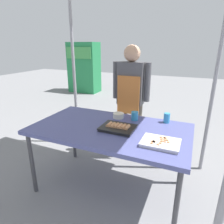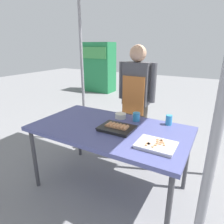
{
  "view_description": "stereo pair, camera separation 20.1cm",
  "coord_description": "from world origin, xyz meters",
  "px_view_note": "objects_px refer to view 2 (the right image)",
  "views": [
    {
      "loc": [
        0.76,
        -1.69,
        1.55
      ],
      "look_at": [
        0.0,
        0.05,
        0.9
      ],
      "focal_mm": 31.32,
      "sensor_mm": 36.0,
      "label": 1
    },
    {
      "loc": [
        0.94,
        -1.6,
        1.55
      ],
      "look_at": [
        0.0,
        0.05,
        0.9
      ],
      "focal_mm": 31.32,
      "sensor_mm": 36.0,
      "label": 2
    }
  ],
  "objects_px": {
    "drink_cup_near_edge": "(136,117)",
    "neighbor_stall_left": "(99,67)",
    "condiment_bowl": "(121,116)",
    "vendor_woman": "(136,95)",
    "tray_meat_skewers": "(156,145)",
    "stall_table": "(110,132)",
    "tray_grilled_sausages": "(117,128)",
    "drink_cup_by_wok": "(169,120)"
  },
  "relations": [
    {
      "from": "tray_grilled_sausages",
      "to": "condiment_bowl",
      "type": "distance_m",
      "value": 0.33
    },
    {
      "from": "condiment_bowl",
      "to": "vendor_woman",
      "type": "relative_size",
      "value": 0.08
    },
    {
      "from": "stall_table",
      "to": "tray_meat_skewers",
      "type": "relative_size",
      "value": 5.0
    },
    {
      "from": "condiment_bowl",
      "to": "drink_cup_near_edge",
      "type": "height_order",
      "value": "drink_cup_near_edge"
    },
    {
      "from": "condiment_bowl",
      "to": "vendor_woman",
      "type": "xyz_separation_m",
      "value": [
        -0.02,
        0.5,
        0.14
      ]
    },
    {
      "from": "tray_meat_skewers",
      "to": "drink_cup_near_edge",
      "type": "height_order",
      "value": "drink_cup_near_edge"
    },
    {
      "from": "tray_grilled_sausages",
      "to": "drink_cup_by_wok",
      "type": "xyz_separation_m",
      "value": [
        0.42,
        0.38,
        0.03
      ]
    },
    {
      "from": "stall_table",
      "to": "drink_cup_by_wok",
      "type": "height_order",
      "value": "drink_cup_by_wok"
    },
    {
      "from": "stall_table",
      "to": "tray_meat_skewers",
      "type": "xyz_separation_m",
      "value": [
        0.54,
        -0.17,
        0.07
      ]
    },
    {
      "from": "condiment_bowl",
      "to": "stall_table",
      "type": "bearing_deg",
      "value": -85.75
    },
    {
      "from": "tray_meat_skewers",
      "to": "drink_cup_near_edge",
      "type": "bearing_deg",
      "value": 128.64
    },
    {
      "from": "stall_table",
      "to": "drink_cup_by_wok",
      "type": "relative_size",
      "value": 14.91
    },
    {
      "from": "neighbor_stall_left",
      "to": "drink_cup_by_wok",
      "type": "bearing_deg",
      "value": -48.61
    },
    {
      "from": "tray_meat_skewers",
      "to": "condiment_bowl",
      "type": "bearing_deg",
      "value": 141.1
    },
    {
      "from": "drink_cup_by_wok",
      "to": "vendor_woman",
      "type": "xyz_separation_m",
      "value": [
        -0.55,
        0.42,
        0.12
      ]
    },
    {
      "from": "tray_grilled_sausages",
      "to": "drink_cup_near_edge",
      "type": "bearing_deg",
      "value": 77.03
    },
    {
      "from": "tray_grilled_sausages",
      "to": "drink_cup_near_edge",
      "type": "relative_size",
      "value": 3.51
    },
    {
      "from": "stall_table",
      "to": "drink_cup_near_edge",
      "type": "bearing_deg",
      "value": 60.34
    },
    {
      "from": "vendor_woman",
      "to": "tray_meat_skewers",
      "type": "bearing_deg",
      "value": 121.58
    },
    {
      "from": "tray_meat_skewers",
      "to": "vendor_woman",
      "type": "relative_size",
      "value": 0.21
    },
    {
      "from": "drink_cup_by_wok",
      "to": "drink_cup_near_edge",
      "type": "bearing_deg",
      "value": -169.53
    },
    {
      "from": "tray_grilled_sausages",
      "to": "tray_meat_skewers",
      "type": "height_order",
      "value": "tray_grilled_sausages"
    },
    {
      "from": "stall_table",
      "to": "drink_cup_near_edge",
      "type": "xyz_separation_m",
      "value": [
        0.17,
        0.3,
        0.1
      ]
    },
    {
      "from": "tray_meat_skewers",
      "to": "tray_grilled_sausages",
      "type": "bearing_deg",
      "value": 161.7
    },
    {
      "from": "tray_grilled_sausages",
      "to": "drink_cup_by_wok",
      "type": "bearing_deg",
      "value": 42.65
    },
    {
      "from": "condiment_bowl",
      "to": "neighbor_stall_left",
      "type": "distance_m",
      "value": 4.76
    },
    {
      "from": "tray_meat_skewers",
      "to": "neighbor_stall_left",
      "type": "height_order",
      "value": "neighbor_stall_left"
    },
    {
      "from": "vendor_woman",
      "to": "neighbor_stall_left",
      "type": "height_order",
      "value": "neighbor_stall_left"
    },
    {
      "from": "drink_cup_by_wok",
      "to": "neighbor_stall_left",
      "type": "xyz_separation_m",
      "value": [
        -3.33,
        3.78,
        0.03
      ]
    },
    {
      "from": "drink_cup_near_edge",
      "to": "stall_table",
      "type": "bearing_deg",
      "value": -119.66
    },
    {
      "from": "tray_grilled_sausages",
      "to": "drink_cup_near_edge",
      "type": "xyz_separation_m",
      "value": [
        0.07,
        0.32,
        0.03
      ]
    },
    {
      "from": "drink_cup_by_wok",
      "to": "neighbor_stall_left",
      "type": "bearing_deg",
      "value": 131.39
    },
    {
      "from": "tray_meat_skewers",
      "to": "condiment_bowl",
      "type": "xyz_separation_m",
      "value": [
        -0.57,
        0.46,
        0.01
      ]
    },
    {
      "from": "tray_grilled_sausages",
      "to": "condiment_bowl",
      "type": "height_order",
      "value": "condiment_bowl"
    },
    {
      "from": "condiment_bowl",
      "to": "drink_cup_near_edge",
      "type": "bearing_deg",
      "value": 3.44
    },
    {
      "from": "tray_meat_skewers",
      "to": "neighbor_stall_left",
      "type": "relative_size",
      "value": 0.19
    },
    {
      "from": "drink_cup_by_wok",
      "to": "neighbor_stall_left",
      "type": "height_order",
      "value": "neighbor_stall_left"
    },
    {
      "from": "stall_table",
      "to": "tray_meat_skewers",
      "type": "distance_m",
      "value": 0.57
    },
    {
      "from": "drink_cup_near_edge",
      "to": "vendor_woman",
      "type": "bearing_deg",
      "value": 113.59
    },
    {
      "from": "neighbor_stall_left",
      "to": "condiment_bowl",
      "type": "bearing_deg",
      "value": -54.03
    },
    {
      "from": "drink_cup_near_edge",
      "to": "neighbor_stall_left",
      "type": "relative_size",
      "value": 0.06
    },
    {
      "from": "vendor_woman",
      "to": "condiment_bowl",
      "type": "bearing_deg",
      "value": 92.36
    }
  ]
}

